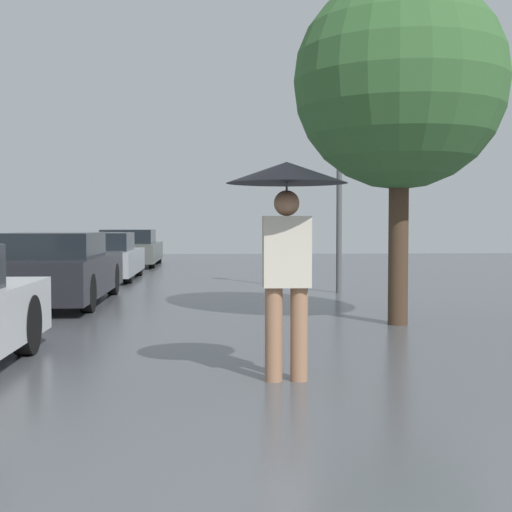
# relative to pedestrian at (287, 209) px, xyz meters

# --- Properties ---
(pedestrian) EXTENTS (1.06, 1.06, 1.91)m
(pedestrian) POSITION_rel_pedestrian_xyz_m (0.00, 0.00, 0.00)
(pedestrian) COLOR #9E7051
(pedestrian) RESTS_ON ground_plane
(parked_car_second) EXTENTS (1.73, 4.58, 1.23)m
(parked_car_second) POSITION_rel_pedestrian_xyz_m (-3.34, 6.38, -0.92)
(parked_car_second) COLOR black
(parked_car_second) RESTS_ON ground_plane
(parked_car_third) EXTENTS (1.89, 3.90, 1.16)m
(parked_car_third) POSITION_rel_pedestrian_xyz_m (-3.42, 11.65, -0.96)
(parked_car_third) COLOR #9EA3A8
(parked_car_third) RESTS_ON ground_plane
(parked_car_farthest) EXTENTS (1.88, 4.53, 1.20)m
(parked_car_farthest) POSITION_rel_pedestrian_xyz_m (-3.33, 17.50, -0.94)
(parked_car_farthest) COLOR #4C514C
(parked_car_farthest) RESTS_ON ground_plane
(tree) EXTENTS (2.87, 2.87, 4.71)m
(tree) POSITION_rel_pedestrian_xyz_m (1.89, 3.39, 1.76)
(tree) COLOR #473323
(tree) RESTS_ON ground_plane
(street_lamp) EXTENTS (0.39, 0.39, 4.53)m
(street_lamp) POSITION_rel_pedestrian_xyz_m (1.90, 7.92, 1.78)
(street_lamp) COLOR #515456
(street_lamp) RESTS_ON ground_plane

